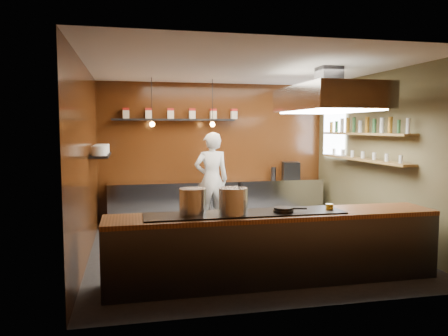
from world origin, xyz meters
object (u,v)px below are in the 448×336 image
object	(u,v)px
espresso_machine	(291,170)
stockpot_small	(233,201)
stockpot_large	(193,201)
extractor_hood	(329,98)
chef	(212,180)

from	to	relation	value
espresso_machine	stockpot_small	bearing A→B (deg)	-108.42
stockpot_large	espresso_machine	xyz separation A→B (m)	(2.76, 3.76, -0.02)
extractor_hood	stockpot_large	bearing A→B (deg)	-154.19
extractor_hood	stockpot_small	bearing A→B (deg)	-145.66
stockpot_small	espresso_machine	distance (m)	4.50
extractor_hood	stockpot_small	distance (m)	2.67
stockpot_large	chef	size ratio (longest dim) A/B	0.17
stockpot_small	stockpot_large	bearing A→B (deg)	164.67
extractor_hood	espresso_machine	world-z (taller)	extractor_hood
stockpot_large	espresso_machine	distance (m)	4.66
extractor_hood	espresso_machine	distance (m)	3.00
extractor_hood	stockpot_large	world-z (taller)	extractor_hood
chef	stockpot_small	bearing A→B (deg)	82.04
stockpot_small	espresso_machine	bearing A→B (deg)	59.87
stockpot_large	chef	distance (m)	3.43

